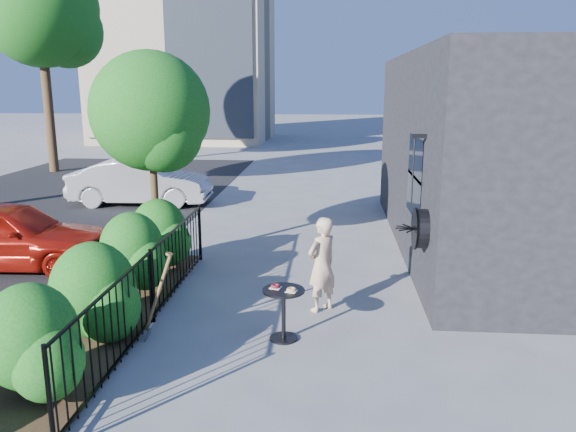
# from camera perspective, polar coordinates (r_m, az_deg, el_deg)

# --- Properties ---
(ground) EXTENTS (120.00, 120.00, 0.00)m
(ground) POSITION_cam_1_polar(r_m,az_deg,el_deg) (8.23, -3.27, -10.99)
(ground) COLOR gray
(ground) RESTS_ON ground
(shop_building) EXTENTS (6.22, 9.00, 4.00)m
(shop_building) POSITION_cam_1_polar(r_m,az_deg,el_deg) (12.81, 24.91, 5.82)
(shop_building) COLOR black
(shop_building) RESTS_ON ground
(fence) EXTENTS (0.05, 6.05, 1.10)m
(fence) POSITION_cam_1_polar(r_m,az_deg,el_deg) (8.35, -13.66, -6.86)
(fence) COLOR black
(fence) RESTS_ON ground
(planting_bed) EXTENTS (1.30, 6.00, 0.08)m
(planting_bed) POSITION_cam_1_polar(r_m,az_deg,el_deg) (8.77, -17.89, -9.79)
(planting_bed) COLOR #382616
(planting_bed) RESTS_ON ground
(shrubs) EXTENTS (1.10, 5.60, 1.24)m
(shrubs) POSITION_cam_1_polar(r_m,az_deg,el_deg) (8.59, -17.33, -5.53)
(shrubs) COLOR #135615
(shrubs) RESTS_ON ground
(patio_tree) EXTENTS (2.20, 2.20, 3.94)m
(patio_tree) POSITION_cam_1_polar(r_m,az_deg,el_deg) (10.73, -13.53, 9.59)
(patio_tree) COLOR #3F2B19
(patio_tree) RESTS_ON ground
(street_tree_far) EXTENTS (4.40, 4.40, 8.28)m
(street_tree_far) POSITION_cam_1_polar(r_m,az_deg,el_deg) (24.18, -23.82, 18.15)
(street_tree_far) COLOR #3F2B19
(street_tree_far) RESTS_ON ground
(cafe_table) EXTENTS (0.57, 0.57, 0.76)m
(cafe_table) POSITION_cam_1_polar(r_m,az_deg,el_deg) (7.60, -0.45, -9.03)
(cafe_table) COLOR black
(cafe_table) RESTS_ON ground
(woman) EXTENTS (0.62, 0.62, 1.46)m
(woman) POSITION_cam_1_polar(r_m,az_deg,el_deg) (8.49, 3.46, -4.93)
(woman) COLOR tan
(woman) RESTS_ON ground
(shovel) EXTENTS (0.44, 0.16, 1.27)m
(shovel) POSITION_cam_1_polar(r_m,az_deg,el_deg) (7.76, -13.22, -8.42)
(shovel) COLOR brown
(shovel) RESTS_ON ground
(car_red) EXTENTS (3.80, 1.65, 1.28)m
(car_red) POSITION_cam_1_polar(r_m,az_deg,el_deg) (11.70, -26.55, -1.73)
(car_red) COLOR #AA170E
(car_red) RESTS_ON ground
(car_silver) EXTENTS (4.00, 1.50, 1.31)m
(car_silver) POSITION_cam_1_polar(r_m,az_deg,el_deg) (16.65, -14.76, 3.34)
(car_silver) COLOR #A8A8AD
(car_silver) RESTS_ON ground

